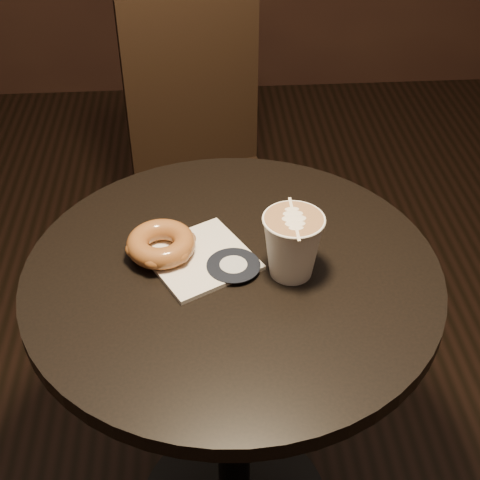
% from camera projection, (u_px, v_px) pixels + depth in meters
% --- Properties ---
extents(cafe_table, '(0.70, 0.70, 0.75)m').
position_uv_depth(cafe_table, '(233.00, 349.00, 1.24)').
color(cafe_table, black).
rests_on(cafe_table, ground).
extents(chair, '(0.44, 0.44, 0.93)m').
position_uv_depth(chair, '(201.00, 151.00, 1.85)').
color(chair, black).
rests_on(chair, ground).
extents(pastry_bag, '(0.22, 0.22, 0.01)m').
position_uv_depth(pastry_bag, '(200.00, 258.00, 1.13)').
color(pastry_bag, silver).
rests_on(pastry_bag, cafe_table).
extents(doughnut, '(0.12, 0.12, 0.04)m').
position_uv_depth(doughnut, '(161.00, 244.00, 1.12)').
color(doughnut, brown).
rests_on(doughnut, pastry_bag).
extents(latte_cup, '(0.10, 0.10, 0.11)m').
position_uv_depth(latte_cup, '(292.00, 246.00, 1.07)').
color(latte_cup, silver).
rests_on(latte_cup, cafe_table).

